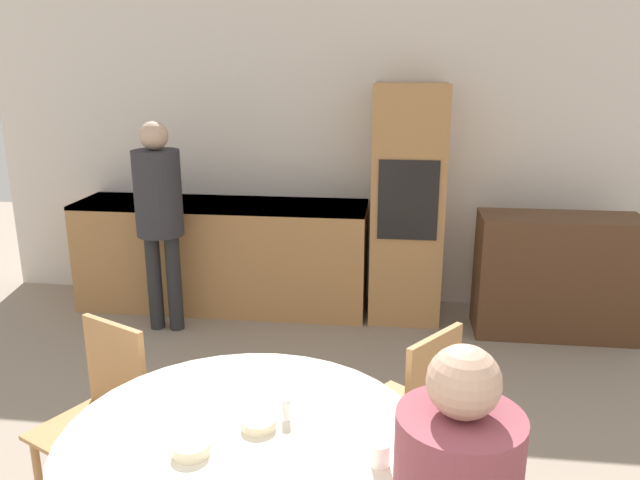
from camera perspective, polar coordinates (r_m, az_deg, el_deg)
The scene contains 11 objects.
wall_back at distance 5.24m, azimuth 3.19°, elevation 8.21°, with size 6.22×0.05×2.60m.
kitchen_counter at distance 5.27m, azimuth -8.88°, elevation -1.24°, with size 2.39×0.60×0.90m.
oven_unit at distance 4.97m, azimuth 7.97°, elevation 3.28°, with size 0.56×0.59×1.86m.
sideboard at distance 5.01m, azimuth 20.78°, elevation -3.08°, with size 1.17×0.45×0.92m.
chair_far_left at distance 3.09m, azimuth -19.31°, elevation -14.32°, with size 0.54×0.54×0.88m.
chair_far_right at distance 2.97m, azimuth 8.59°, elevation -14.83°, with size 0.56×0.56×0.88m.
person_standing at distance 4.77m, azimuth -14.52°, elevation 3.12°, with size 0.35×0.35×1.60m.
cup at distance 2.16m, azimuth 5.52°, elevation -18.93°, with size 0.06×0.06×0.08m.
bowl_near at distance 2.26m, azimuth -11.71°, elevation -18.15°, with size 0.13×0.13×0.04m.
bowl_far at distance 2.36m, azimuth -5.64°, elevation -16.34°, with size 0.13×0.13×0.04m.
salt_shaker at distance 2.38m, azimuth -3.11°, elevation -15.24°, with size 0.03×0.03×0.09m.
Camera 1 is at (0.35, -0.42, 2.01)m, focal length 35.00 mm.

